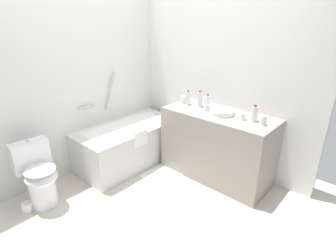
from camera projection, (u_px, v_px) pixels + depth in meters
ground_plane at (145, 201)px, 3.00m from camera, size 3.65×3.65×0.00m
wall_back_tiled at (75, 82)px, 3.33m from camera, size 3.05×0.10×2.41m
wall_right_mirror at (217, 79)px, 3.49m from camera, size 0.10×2.82×2.41m
bathtub at (129, 142)px, 3.74m from camera, size 1.51×0.75×1.28m
toilet at (39, 176)px, 2.82m from camera, size 0.39×0.51×0.75m
vanity_counter at (217, 145)px, 3.35m from camera, size 0.62×1.40×0.88m
sink_basin at (222, 112)px, 3.14m from camera, size 0.29×0.29×0.06m
sink_faucet at (229, 109)px, 3.26m from camera, size 0.13×0.15×0.06m
water_bottle_0 at (254, 114)px, 2.89m from camera, size 0.07×0.07×0.19m
water_bottle_1 at (200, 99)px, 3.39m from camera, size 0.07×0.07×0.22m
water_bottle_2 at (188, 98)px, 3.48m from camera, size 0.06×0.06×0.20m
water_bottle_3 at (207, 102)px, 3.33m from camera, size 0.06×0.06×0.19m
drinking_glass_0 at (263, 120)px, 2.81m from camera, size 0.07×0.07×0.10m
drinking_glass_1 at (183, 100)px, 3.55m from camera, size 0.07×0.07×0.10m
drinking_glass_2 at (243, 116)px, 2.96m from camera, size 0.07×0.07×0.08m
drinking_glass_3 at (206, 108)px, 3.27m from camera, size 0.07×0.07×0.08m
bath_mat at (168, 172)px, 3.57m from camera, size 0.70×0.42×0.01m
toilet_paper_roll at (27, 207)px, 2.81m from camera, size 0.11×0.11×0.11m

